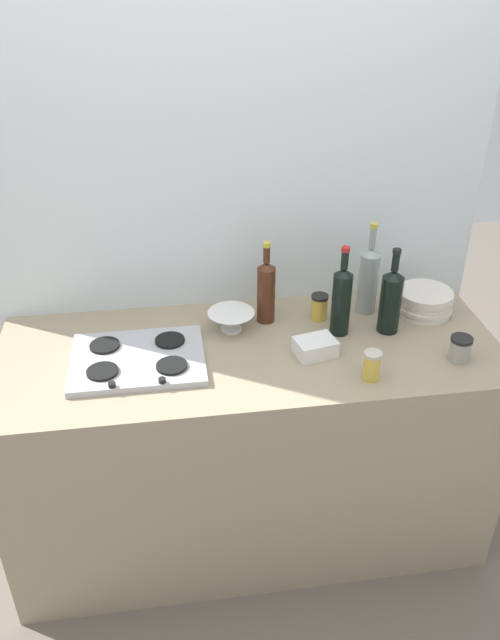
# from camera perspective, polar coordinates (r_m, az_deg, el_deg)

# --- Properties ---
(ground_plane) EXTENTS (6.00, 6.00, 0.00)m
(ground_plane) POSITION_cam_1_polar(r_m,az_deg,el_deg) (2.90, 0.00, -17.52)
(ground_plane) COLOR #6B6056
(ground_plane) RESTS_ON ground
(counter_block) EXTENTS (1.80, 0.70, 0.90)m
(counter_block) POSITION_cam_1_polar(r_m,az_deg,el_deg) (2.57, 0.00, -10.91)
(counter_block) COLOR tan
(counter_block) RESTS_ON ground
(backsplash_panel) EXTENTS (1.90, 0.06, 2.45)m
(backsplash_panel) POSITION_cam_1_polar(r_m,az_deg,el_deg) (2.47, -1.28, 8.65)
(backsplash_panel) COLOR silver
(backsplash_panel) RESTS_ON ground
(stovetop_hob) EXTENTS (0.46, 0.35, 0.04)m
(stovetop_hob) POSITION_cam_1_polar(r_m,az_deg,el_deg) (2.25, -9.91, -3.43)
(stovetop_hob) COLOR #B2B2B7
(stovetop_hob) RESTS_ON counter_block
(plate_stack) EXTENTS (0.22, 0.22, 0.09)m
(plate_stack) POSITION_cam_1_polar(r_m,az_deg,el_deg) (2.58, 15.20, 1.58)
(plate_stack) COLOR silver
(plate_stack) RESTS_ON counter_block
(wine_bottle_leftmost) EXTENTS (0.07, 0.07, 0.35)m
(wine_bottle_leftmost) POSITION_cam_1_polar(r_m,az_deg,el_deg) (2.34, 8.10, 1.81)
(wine_bottle_leftmost) COLOR black
(wine_bottle_leftmost) RESTS_ON counter_block
(wine_bottle_mid_left) EXTENTS (0.08, 0.08, 0.33)m
(wine_bottle_mid_left) POSITION_cam_1_polar(r_m,az_deg,el_deg) (2.39, 12.36, 1.78)
(wine_bottle_mid_left) COLOR black
(wine_bottle_mid_left) RESTS_ON counter_block
(wine_bottle_mid_right) EXTENTS (0.08, 0.08, 0.37)m
(wine_bottle_mid_right) POSITION_cam_1_polar(r_m,az_deg,el_deg) (2.50, 10.45, 3.62)
(wine_bottle_mid_right) COLOR gray
(wine_bottle_mid_right) RESTS_ON counter_block
(wine_bottle_rightmost) EXTENTS (0.07, 0.07, 0.32)m
(wine_bottle_rightmost) POSITION_cam_1_polar(r_m,az_deg,el_deg) (2.40, 1.44, 2.65)
(wine_bottle_rightmost) COLOR #472314
(wine_bottle_rightmost) RESTS_ON counter_block
(mixing_bowl) EXTENTS (0.17, 0.17, 0.07)m
(mixing_bowl) POSITION_cam_1_polar(r_m,az_deg,el_deg) (2.38, -1.68, -0.02)
(mixing_bowl) COLOR white
(mixing_bowl) RESTS_ON counter_block
(butter_dish) EXTENTS (0.16, 0.13, 0.06)m
(butter_dish) POSITION_cam_1_polar(r_m,az_deg,el_deg) (2.26, 5.80, -2.39)
(butter_dish) COLOR white
(butter_dish) RESTS_ON counter_block
(condiment_jar_front) EXTENTS (0.08, 0.08, 0.09)m
(condiment_jar_front) POSITION_cam_1_polar(r_m,az_deg,el_deg) (2.33, 18.12, -2.42)
(condiment_jar_front) COLOR #9E998C
(condiment_jar_front) RESTS_ON counter_block
(condiment_jar_rear) EXTENTS (0.07, 0.07, 0.10)m
(condiment_jar_rear) POSITION_cam_1_polar(r_m,az_deg,el_deg) (2.46, 6.16, 1.18)
(condiment_jar_rear) COLOR gold
(condiment_jar_rear) RESTS_ON counter_block
(condiment_jar_spare) EXTENTS (0.06, 0.06, 0.10)m
(condiment_jar_spare) POSITION_cam_1_polar(r_m,az_deg,el_deg) (2.16, 10.74, -3.99)
(condiment_jar_spare) COLOR gold
(condiment_jar_spare) RESTS_ON counter_block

